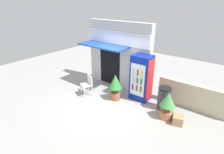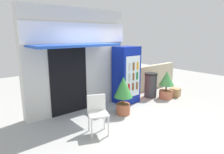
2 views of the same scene
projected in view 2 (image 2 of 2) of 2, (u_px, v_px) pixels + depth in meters
name	position (u px, v px, depth m)	size (l,w,h in m)	color
ground	(132.00, 121.00, 5.18)	(16.00, 16.00, 0.00)	#A3A39E
storefront_building	(77.00, 59.00, 5.72)	(3.23, 1.23, 2.99)	silver
drink_cooler	(127.00, 75.00, 6.43)	(0.79, 0.65, 1.88)	navy
plastic_chair	(97.00, 111.00, 4.48)	(0.56, 0.55, 0.89)	silver
potted_plant_near_shop	(123.00, 92.00, 5.49)	(0.53, 0.53, 1.10)	#AD5B3D
potted_plant_curbside	(166.00, 83.00, 6.91)	(0.53, 0.53, 0.99)	#BC6B4C
trash_bin	(151.00, 85.00, 7.08)	(0.47, 0.47, 0.90)	#38383D
stone_boundary_wall	(151.00, 77.00, 8.17)	(2.78, 0.23, 1.00)	beige
cardboard_box	(175.00, 92.00, 7.20)	(0.33, 0.33, 0.31)	tan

